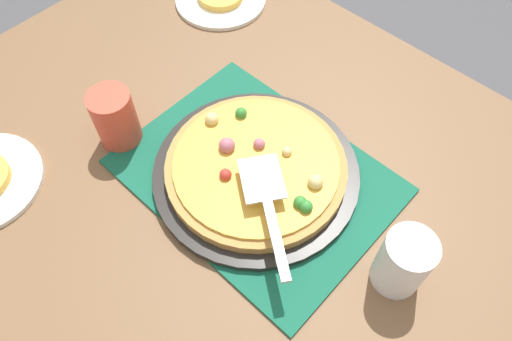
% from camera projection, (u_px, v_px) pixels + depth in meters
% --- Properties ---
extents(ground_plane, '(8.00, 8.00, 0.00)m').
position_uv_depth(ground_plane, '(256.00, 303.00, 1.52)').
color(ground_plane, '#4C4C51').
extents(dining_table, '(1.40, 1.00, 0.75)m').
position_uv_depth(dining_table, '(256.00, 205.00, 0.98)').
color(dining_table, brown).
rests_on(dining_table, ground_plane).
extents(placemat, '(0.48, 0.36, 0.01)m').
position_uv_depth(placemat, '(256.00, 175.00, 0.89)').
color(placemat, '#145B42').
rests_on(placemat, dining_table).
extents(pizza_pan, '(0.38, 0.38, 0.01)m').
position_uv_depth(pizza_pan, '(256.00, 173.00, 0.88)').
color(pizza_pan, black).
rests_on(pizza_pan, placemat).
extents(pizza, '(0.33, 0.33, 0.05)m').
position_uv_depth(pizza, '(256.00, 166.00, 0.86)').
color(pizza, '#B78442').
rests_on(pizza, pizza_pan).
extents(plate_near_left, '(0.22, 0.22, 0.01)m').
position_uv_depth(plate_near_left, '(221.00, 0.00, 1.17)').
color(plate_near_left, white).
rests_on(plate_near_left, dining_table).
extents(cup_near, '(0.08, 0.08, 0.12)m').
position_uv_depth(cup_near, '(115.00, 119.00, 0.89)').
color(cup_near, '#E04C38').
rests_on(cup_near, dining_table).
extents(cup_far, '(0.08, 0.08, 0.12)m').
position_uv_depth(cup_far, '(403.00, 262.00, 0.73)').
color(cup_far, white).
rests_on(cup_far, dining_table).
extents(pizza_server, '(0.21, 0.17, 0.01)m').
position_uv_depth(pizza_server, '(267.00, 203.00, 0.78)').
color(pizza_server, silver).
rests_on(pizza_server, pizza).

